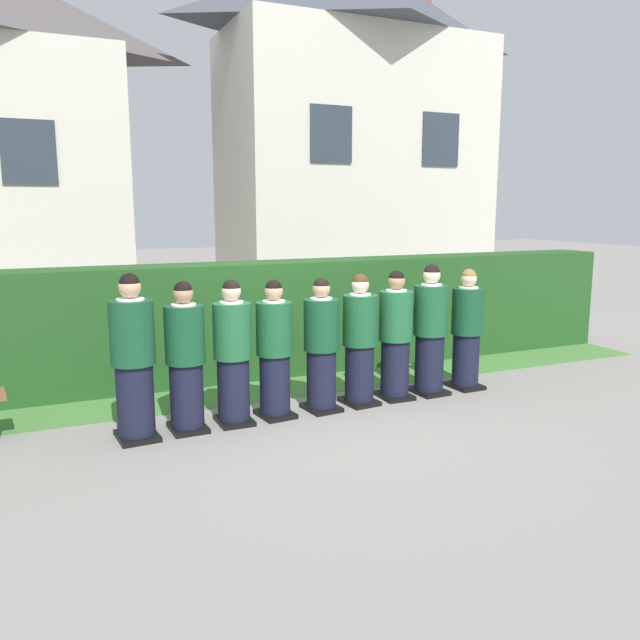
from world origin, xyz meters
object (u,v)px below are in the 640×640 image
object	(u,v)px
student_front_row_1	(186,361)
student_front_row_5	(360,343)
student_front_row_8	(467,332)
student_front_row_2	(233,356)
student_front_row_7	(430,333)
student_front_row_4	(321,348)
student_front_row_0	(133,361)
student_front_row_3	(274,352)
student_front_row_6	(395,338)

from	to	relation	value
student_front_row_1	student_front_row_5	size ratio (longest dim) A/B	1.01
student_front_row_1	student_front_row_8	size ratio (longest dim) A/B	1.02
student_front_row_2	student_front_row_5	distance (m)	1.56
student_front_row_7	student_front_row_8	size ratio (longest dim) A/B	1.05
student_front_row_5	student_front_row_7	world-z (taller)	student_front_row_7
student_front_row_4	student_front_row_5	distance (m)	0.51
student_front_row_0	student_front_row_3	world-z (taller)	student_front_row_0
student_front_row_4	student_front_row_7	xyz separation A→B (m)	(1.51, 0.07, 0.04)
student_front_row_1	student_front_row_6	size ratio (longest dim) A/B	1.00
student_front_row_1	student_front_row_6	xyz separation A→B (m)	(2.57, 0.12, -0.00)
student_front_row_2	student_front_row_8	world-z (taller)	student_front_row_2
student_front_row_3	student_front_row_7	xyz separation A→B (m)	(2.08, 0.07, 0.04)
student_front_row_4	student_front_row_8	size ratio (longest dim) A/B	0.99
student_front_row_4	student_front_row_0	bearing A→B (deg)	-177.61
student_front_row_6	student_front_row_8	distance (m)	1.06
student_front_row_5	student_front_row_7	xyz separation A→B (m)	(1.00, 0.04, 0.04)
student_front_row_5	student_front_row_7	size ratio (longest dim) A/B	0.96
student_front_row_5	student_front_row_6	size ratio (longest dim) A/B	0.99
student_front_row_4	student_front_row_8	distance (m)	2.08
student_front_row_0	student_front_row_5	xyz separation A→B (m)	(2.59, 0.12, -0.06)
student_front_row_2	student_front_row_8	size ratio (longest dim) A/B	1.01
student_front_row_1	student_front_row_8	world-z (taller)	student_front_row_1
student_front_row_5	student_front_row_8	world-z (taller)	student_front_row_5
student_front_row_0	student_front_row_1	size ratio (longest dim) A/B	1.07
student_front_row_0	student_front_row_4	bearing A→B (deg)	2.39
student_front_row_0	student_front_row_3	size ratio (longest dim) A/B	1.09
student_front_row_1	student_front_row_6	world-z (taller)	student_front_row_1
student_front_row_8	student_front_row_2	bearing A→B (deg)	-177.93
student_front_row_4	student_front_row_8	world-z (taller)	student_front_row_8
student_front_row_2	student_front_row_3	xyz separation A→B (m)	(0.48, 0.03, -0.01)
student_front_row_5	student_front_row_8	bearing A→B (deg)	1.83
student_front_row_7	student_front_row_8	world-z (taller)	student_front_row_7
student_front_row_1	student_front_row_7	distance (m)	3.07
student_front_row_2	student_front_row_6	xyz separation A→B (m)	(2.06, 0.10, 0.00)
student_front_row_2	student_front_row_6	world-z (taller)	student_front_row_6
student_front_row_4	student_front_row_8	bearing A→B (deg)	2.33
student_front_row_0	student_front_row_4	distance (m)	2.08
student_front_row_0	student_front_row_2	distance (m)	1.04
student_front_row_2	student_front_row_7	bearing A→B (deg)	2.23
student_front_row_4	student_front_row_6	bearing A→B (deg)	4.02
student_front_row_5	student_front_row_6	xyz separation A→B (m)	(0.51, 0.04, 0.01)
student_front_row_7	student_front_row_3	bearing A→B (deg)	-178.01
student_front_row_5	student_front_row_7	distance (m)	1.00
student_front_row_0	student_front_row_7	world-z (taller)	student_front_row_0
student_front_row_2	student_front_row_5	size ratio (longest dim) A/B	1.01
student_front_row_7	student_front_row_5	bearing A→B (deg)	-177.90
student_front_row_2	student_front_row_7	world-z (taller)	student_front_row_7
student_front_row_6	student_front_row_1	bearing A→B (deg)	-177.29
student_front_row_1	student_front_row_2	bearing A→B (deg)	2.48
student_front_row_1	student_front_row_5	bearing A→B (deg)	2.36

